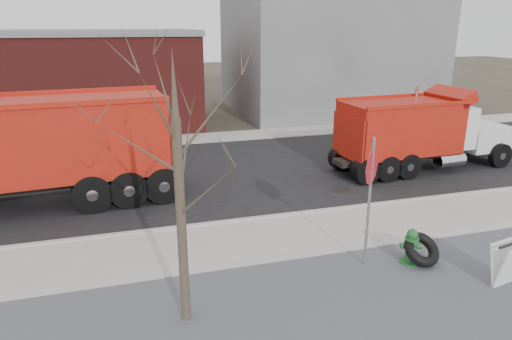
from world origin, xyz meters
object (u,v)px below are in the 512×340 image
object	(u,v)px
stop_sign	(371,182)
sandwich_board	(507,264)
truck_tire	(422,250)
dump_truck_red_b	(37,147)
fire_hydrant	(411,248)
dump_truck_red_a	(419,130)

from	to	relation	value
stop_sign	sandwich_board	bearing A→B (deg)	-53.47
truck_tire	sandwich_board	bearing A→B (deg)	-47.34
truck_tire	dump_truck_red_b	bearing A→B (deg)	144.55
fire_hydrant	dump_truck_red_a	distance (m)	8.09
fire_hydrant	truck_tire	size ratio (longest dim) A/B	0.88
truck_tire	dump_truck_red_a	xyz separation A→B (m)	(4.43, 6.62, 1.21)
fire_hydrant	sandwich_board	size ratio (longest dim) A/B	0.91
dump_truck_red_a	dump_truck_red_b	world-z (taller)	dump_truck_red_b
dump_truck_red_b	truck_tire	bearing A→B (deg)	139.86
dump_truck_red_b	sandwich_board	bearing A→B (deg)	138.25
stop_sign	dump_truck_red_a	xyz separation A→B (m)	(5.74, 6.27, -0.52)
dump_truck_red_a	dump_truck_red_b	bearing A→B (deg)	176.75
sandwich_board	dump_truck_red_a	world-z (taller)	dump_truck_red_a
fire_hydrant	sandwich_board	bearing A→B (deg)	-27.25
fire_hydrant	sandwich_board	xyz separation A→B (m)	(1.43, -1.42, 0.11)
truck_tire	sandwich_board	xyz separation A→B (m)	(1.21, -1.31, 0.13)
stop_sign	dump_truck_red_a	world-z (taller)	dump_truck_red_a
fire_hydrant	dump_truck_red_b	xyz separation A→B (m)	(-9.01, 6.46, 1.54)
fire_hydrant	dump_truck_red_a	xyz separation A→B (m)	(4.65, 6.51, 1.19)
sandwich_board	dump_truck_red_b	world-z (taller)	dump_truck_red_b
sandwich_board	dump_truck_red_b	distance (m)	13.16
stop_sign	fire_hydrant	bearing A→B (deg)	-32.52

